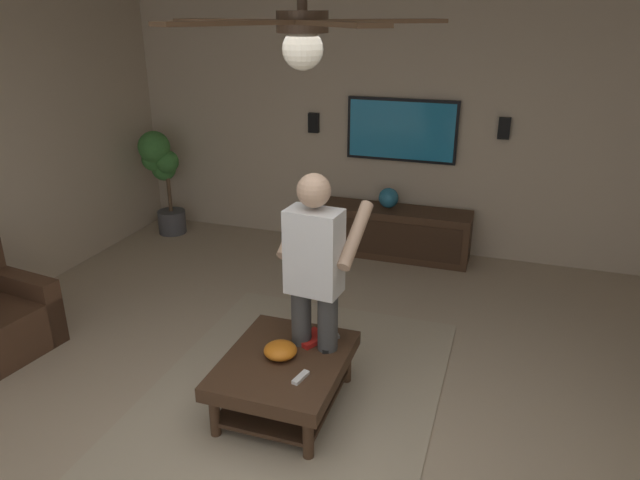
{
  "coord_description": "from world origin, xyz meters",
  "views": [
    {
      "loc": [
        -2.51,
        -1.05,
        2.59
      ],
      "look_at": [
        1.18,
        0.2,
        1.05
      ],
      "focal_mm": 32.74,
      "sensor_mm": 36.0,
      "label": 1
    }
  ],
  "objects_px": {
    "coffee_table": "(285,371)",
    "wall_speaker_right": "(314,123)",
    "bowl": "(280,350)",
    "book": "(311,338)",
    "remote_grey": "(329,337)",
    "ceiling_fan": "(300,29)",
    "remote_white": "(301,377)",
    "tv": "(402,130)",
    "media_console": "(392,232)",
    "vase_round": "(389,198)",
    "person_standing": "(315,275)",
    "wall_speaker_left": "(504,128)",
    "potted_plant_tall": "(161,171)",
    "remote_black": "(325,347)"
  },
  "relations": [
    {
      "from": "tv",
      "to": "remote_white",
      "type": "distance_m",
      "value": 3.47
    },
    {
      "from": "coffee_table",
      "to": "person_standing",
      "type": "bearing_deg",
      "value": -31.21
    },
    {
      "from": "wall_speaker_right",
      "to": "tv",
      "type": "bearing_deg",
      "value": -90.74
    },
    {
      "from": "remote_white",
      "to": "book",
      "type": "distance_m",
      "value": 0.47
    },
    {
      "from": "book",
      "to": "remote_grey",
      "type": "bearing_deg",
      "value": 146.6
    },
    {
      "from": "media_console",
      "to": "vase_round",
      "type": "bearing_deg",
      "value": -116.58
    },
    {
      "from": "remote_white",
      "to": "wall_speaker_right",
      "type": "bearing_deg",
      "value": 30.31
    },
    {
      "from": "media_console",
      "to": "bowl",
      "type": "relative_size",
      "value": 7.5
    },
    {
      "from": "book",
      "to": "wall_speaker_right",
      "type": "distance_m",
      "value": 3.2
    },
    {
      "from": "remote_black",
      "to": "vase_round",
      "type": "xyz_separation_m",
      "value": [
        2.73,
        0.16,
        0.25
      ]
    },
    {
      "from": "vase_round",
      "to": "wall_speaker_right",
      "type": "relative_size",
      "value": 1.0
    },
    {
      "from": "remote_grey",
      "to": "wall_speaker_right",
      "type": "distance_m",
      "value": 3.19
    },
    {
      "from": "person_standing",
      "to": "remote_grey",
      "type": "xyz_separation_m",
      "value": [
        0.1,
        -0.07,
        -0.52
      ]
    },
    {
      "from": "tv",
      "to": "wall_speaker_left",
      "type": "height_order",
      "value": "tv"
    },
    {
      "from": "remote_black",
      "to": "ceiling_fan",
      "type": "bearing_deg",
      "value": 170.26
    },
    {
      "from": "potted_plant_tall",
      "to": "remote_grey",
      "type": "xyz_separation_m",
      "value": [
        -2.37,
        -2.87,
        -0.38
      ]
    },
    {
      "from": "person_standing",
      "to": "book",
      "type": "distance_m",
      "value": 0.52
    },
    {
      "from": "bowl",
      "to": "remote_black",
      "type": "bearing_deg",
      "value": -51.45
    },
    {
      "from": "media_console",
      "to": "wall_speaker_left",
      "type": "xyz_separation_m",
      "value": [
        0.25,
        -1.06,
        1.18
      ]
    },
    {
      "from": "coffee_table",
      "to": "bowl",
      "type": "bearing_deg",
      "value": 81.15
    },
    {
      "from": "media_console",
      "to": "person_standing",
      "type": "height_order",
      "value": "person_standing"
    },
    {
      "from": "remote_grey",
      "to": "ceiling_fan",
      "type": "height_order",
      "value": "ceiling_fan"
    },
    {
      "from": "remote_grey",
      "to": "wall_speaker_right",
      "type": "height_order",
      "value": "wall_speaker_right"
    },
    {
      "from": "media_console",
      "to": "tv",
      "type": "xyz_separation_m",
      "value": [
        0.24,
        0.0,
        1.1
      ]
    },
    {
      "from": "potted_plant_tall",
      "to": "wall_speaker_left",
      "type": "height_order",
      "value": "wall_speaker_left"
    },
    {
      "from": "tv",
      "to": "vase_round",
      "type": "bearing_deg",
      "value": -17.7
    },
    {
      "from": "remote_white",
      "to": "remote_black",
      "type": "bearing_deg",
      "value": 8.08
    },
    {
      "from": "potted_plant_tall",
      "to": "vase_round",
      "type": "xyz_separation_m",
      "value": [
        0.23,
        -2.72,
        -0.13
      ]
    },
    {
      "from": "remote_grey",
      "to": "vase_round",
      "type": "height_order",
      "value": "vase_round"
    },
    {
      "from": "vase_round",
      "to": "ceiling_fan",
      "type": "relative_size",
      "value": 0.19
    },
    {
      "from": "tv",
      "to": "person_standing",
      "type": "distance_m",
      "value": 2.94
    },
    {
      "from": "person_standing",
      "to": "remote_white",
      "type": "relative_size",
      "value": 10.93
    },
    {
      "from": "person_standing",
      "to": "remote_white",
      "type": "xyz_separation_m",
      "value": [
        -0.43,
        -0.05,
        -0.52
      ]
    },
    {
      "from": "bowl",
      "to": "book",
      "type": "bearing_deg",
      "value": -25.37
    },
    {
      "from": "tv",
      "to": "book",
      "type": "distance_m",
      "value": 3.03
    },
    {
      "from": "tv",
      "to": "bowl",
      "type": "height_order",
      "value": "tv"
    },
    {
      "from": "vase_round",
      "to": "ceiling_fan",
      "type": "distance_m",
      "value": 4.28
    },
    {
      "from": "coffee_table",
      "to": "wall_speaker_right",
      "type": "height_order",
      "value": "wall_speaker_right"
    },
    {
      "from": "bowl",
      "to": "remote_white",
      "type": "height_order",
      "value": "bowl"
    },
    {
      "from": "potted_plant_tall",
      "to": "vase_round",
      "type": "distance_m",
      "value": 2.74
    },
    {
      "from": "person_standing",
      "to": "remote_grey",
      "type": "distance_m",
      "value": 0.53
    },
    {
      "from": "remote_white",
      "to": "wall_speaker_left",
      "type": "xyz_separation_m",
      "value": [
        3.35,
        -1.0,
        1.04
      ]
    },
    {
      "from": "tv",
      "to": "remote_white",
      "type": "bearing_deg",
      "value": 1.07
    },
    {
      "from": "remote_grey",
      "to": "vase_round",
      "type": "distance_m",
      "value": 2.62
    },
    {
      "from": "bowl",
      "to": "wall_speaker_left",
      "type": "relative_size",
      "value": 1.03
    },
    {
      "from": "person_standing",
      "to": "vase_round",
      "type": "bearing_deg",
      "value": 7.31
    },
    {
      "from": "bowl",
      "to": "potted_plant_tall",
      "type": "bearing_deg",
      "value": 44.28
    },
    {
      "from": "ceiling_fan",
      "to": "tv",
      "type": "bearing_deg",
      "value": 4.95
    },
    {
      "from": "bowl",
      "to": "remote_white",
      "type": "xyz_separation_m",
      "value": [
        -0.2,
        -0.22,
        -0.04
      ]
    },
    {
      "from": "potted_plant_tall",
      "to": "wall_speaker_right",
      "type": "height_order",
      "value": "wall_speaker_right"
    }
  ]
}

